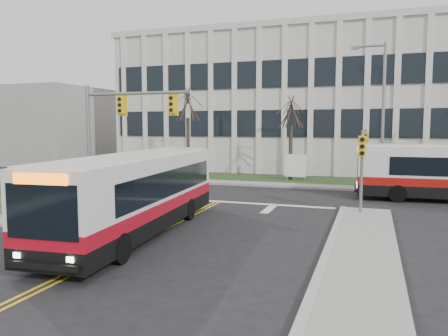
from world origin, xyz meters
TOP-DOWN VIEW (x-y plane):
  - ground at (0.00, 0.00)m, footprint 120.00×120.00m
  - sidewalk_east at (7.50, -5.00)m, footprint 2.00×26.00m
  - sidewalk_cross at (5.00, 15.20)m, footprint 44.00×1.60m
  - building_lawn at (5.00, 18.00)m, footprint 44.00×5.00m
  - office_building at (5.00, 30.00)m, footprint 40.00×16.00m
  - building_annex at (-26.00, 26.00)m, footprint 12.00×12.00m
  - mast_arm_signal at (-5.62, 7.16)m, footprint 6.11×0.38m
  - signal_pole_near at (7.20, 6.90)m, footprint 0.34×0.39m
  - signal_pole_far at (7.20, 15.40)m, footprint 0.34×0.39m
  - streetlight at (8.03, 16.20)m, footprint 2.15×0.25m
  - directory_sign at (2.50, 17.50)m, footprint 1.50×0.12m
  - tree_left at (-6.00, 18.00)m, footprint 1.80×1.80m
  - tree_mid at (2.00, 18.20)m, footprint 1.80×1.80m
  - bus_main at (-0.55, 0.76)m, footprint 3.22×11.01m

SIDE VIEW (x-z plane):
  - ground at x=0.00m, z-range 0.00..0.00m
  - building_lawn at x=5.00m, z-range 0.00..0.12m
  - sidewalk_east at x=7.50m, z-range 0.00..0.14m
  - sidewalk_cross at x=5.00m, z-range 0.00..0.14m
  - directory_sign at x=2.50m, z-range 0.17..2.17m
  - bus_main at x=-0.55m, z-range 0.00..2.90m
  - signal_pole_near at x=7.20m, z-range 0.60..4.40m
  - signal_pole_far at x=7.20m, z-range 0.60..4.40m
  - building_annex at x=-26.00m, z-range 0.00..8.00m
  - mast_arm_signal at x=-5.62m, z-range 1.16..7.36m
  - tree_mid at x=2.00m, z-range 1.47..8.29m
  - streetlight at x=8.03m, z-range 0.59..9.79m
  - tree_left at x=-6.00m, z-range 1.66..9.36m
  - office_building at x=5.00m, z-range 0.00..12.00m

